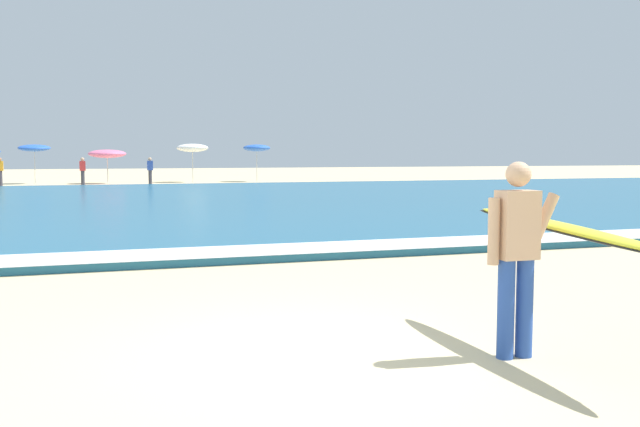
# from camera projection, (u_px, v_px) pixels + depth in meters

# --- Properties ---
(ground_plane) EXTENTS (160.00, 160.00, 0.00)m
(ground_plane) POSITION_uv_depth(u_px,v_px,m) (315.00, 353.00, 6.29)
(ground_plane) COLOR beige
(sea) EXTENTS (120.00, 28.00, 0.14)m
(sea) POSITION_uv_depth(u_px,v_px,m) (151.00, 203.00, 24.46)
(sea) COLOR #1E6084
(sea) RESTS_ON ground
(surf_foam) EXTENTS (120.00, 1.36, 0.01)m
(surf_foam) POSITION_uv_depth(u_px,v_px,m) (212.00, 252.00, 11.75)
(surf_foam) COLOR white
(surf_foam) RESTS_ON sea
(surfer_with_board) EXTENTS (0.94, 3.00, 1.73)m
(surfer_with_board) POSITION_uv_depth(u_px,v_px,m) (541.00, 241.00, 6.15)
(surfer_with_board) COLOR #284CA3
(surfer_with_board) RESTS_ON ground
(beach_umbrella_2) EXTENTS (1.84, 1.86, 2.38)m
(beach_umbrella_2) POSITION_uv_depth(u_px,v_px,m) (34.00, 148.00, 41.41)
(beach_umbrella_2) COLOR beige
(beach_umbrella_2) RESTS_ON ground
(beach_umbrella_3) EXTENTS (2.21, 2.21, 2.05)m
(beach_umbrella_3) POSITION_uv_depth(u_px,v_px,m) (107.00, 154.00, 41.70)
(beach_umbrella_3) COLOR beige
(beach_umbrella_3) RESTS_ON ground
(beach_umbrella_4) EXTENTS (1.97, 1.98, 2.42)m
(beach_umbrella_4) POSITION_uv_depth(u_px,v_px,m) (192.00, 148.00, 43.72)
(beach_umbrella_4) COLOR beige
(beach_umbrella_4) RESTS_ON ground
(beach_umbrella_5) EXTENTS (1.73, 1.73, 2.38)m
(beach_umbrella_5) POSITION_uv_depth(u_px,v_px,m) (257.00, 148.00, 44.67)
(beach_umbrella_5) COLOR beige
(beach_umbrella_5) RESTS_ON ground
(beachgoer_near_row_left) EXTENTS (0.32, 0.20, 1.58)m
(beachgoer_near_row_left) POSITION_uv_depth(u_px,v_px,m) (83.00, 171.00, 38.88)
(beachgoer_near_row_left) COLOR #383842
(beachgoer_near_row_left) RESTS_ON ground
(beachgoer_near_row_mid) EXTENTS (0.32, 0.20, 1.58)m
(beachgoer_near_row_mid) POSITION_uv_depth(u_px,v_px,m) (150.00, 170.00, 39.99)
(beachgoer_near_row_mid) COLOR #383842
(beachgoer_near_row_mid) RESTS_ON ground
(beachgoer_near_row_right) EXTENTS (0.32, 0.20, 1.58)m
(beachgoer_near_row_right) POSITION_uv_depth(u_px,v_px,m) (0.00, 171.00, 38.65)
(beachgoer_near_row_right) COLOR #383842
(beachgoer_near_row_right) RESTS_ON ground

